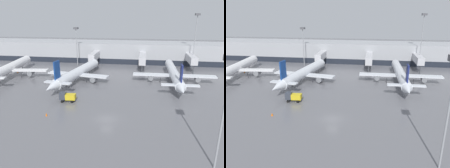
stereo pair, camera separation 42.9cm
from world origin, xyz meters
The scene contains 10 objects.
ground_plane centered at (0.00, 0.00, 0.00)m, with size 320.00×320.00×0.00m, color slate.
terminal_building centered at (0.09, 61.81, 4.50)m, with size 160.00×31.22×9.00m.
parked_jet_0 centered at (-39.88, 27.04, 3.30)m, with size 27.52×38.68×9.68m.
parked_jet_1 centered at (17.40, 29.24, 3.03)m, with size 26.68×37.92×9.08m.
parked_jet_2 centered at (-14.54, 26.58, 2.81)m, with size 21.56×37.88×9.45m.
service_truck_3 centered at (-11.81, 8.29, 1.43)m, with size 4.22×2.15×2.50m.
traffic_cone_0 centered at (-40.89, 33.47, 0.29)m, with size 0.43×0.43×0.58m.
traffic_cone_1 centered at (-13.68, -0.44, 0.35)m, with size 0.43×0.43×0.69m.
apron_light_mast_1 centered at (-21.56, 49.13, 13.13)m, with size 1.80×1.80×16.42m.
apron_light_mast_2 centered at (27.05, 49.29, 16.95)m, with size 1.80×1.80×22.02m.
Camera 1 is at (7.46, -42.20, 21.92)m, focal length 35.00 mm.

